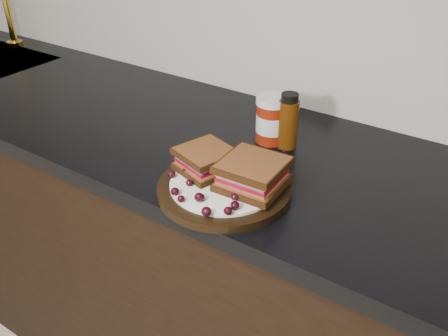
% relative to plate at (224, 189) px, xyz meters
% --- Properties ---
extents(base_cabinets, '(3.96, 0.58, 0.86)m').
position_rel_plate_xyz_m(base_cabinets, '(-0.17, 0.18, -0.48)').
color(base_cabinets, black).
rests_on(base_cabinets, ground_plane).
extents(countertop, '(3.98, 0.60, 0.04)m').
position_rel_plate_xyz_m(countertop, '(-0.17, 0.18, -0.03)').
color(countertop, black).
rests_on(countertop, base_cabinets).
extents(faucet, '(0.06, 0.22, 0.28)m').
position_rel_plate_xyz_m(faucet, '(-1.22, 0.38, 0.13)').
color(faucet, gold).
rests_on(faucet, countertop).
extents(plate, '(0.28, 0.28, 0.02)m').
position_rel_plate_xyz_m(plate, '(0.00, 0.00, 0.00)').
color(plate, black).
rests_on(plate, countertop).
extents(sandwich_left, '(0.14, 0.14, 0.05)m').
position_rel_plate_xyz_m(sandwich_left, '(-0.06, 0.02, 0.04)').
color(sandwich_left, brown).
rests_on(sandwich_left, plate).
extents(sandwich_right, '(0.13, 0.13, 0.06)m').
position_rel_plate_xyz_m(sandwich_right, '(0.05, 0.02, 0.04)').
color(sandwich_right, brown).
rests_on(sandwich_right, plate).
extents(grape_0, '(0.02, 0.02, 0.02)m').
position_rel_plate_xyz_m(grape_0, '(-0.10, -0.04, 0.02)').
color(grape_0, black).
rests_on(grape_0, plate).
extents(grape_1, '(0.02, 0.02, 0.01)m').
position_rel_plate_xyz_m(grape_1, '(-0.05, -0.05, 0.02)').
color(grape_1, black).
rests_on(grape_1, plate).
extents(grape_2, '(0.02, 0.02, 0.02)m').
position_rel_plate_xyz_m(grape_2, '(-0.06, -0.09, 0.02)').
color(grape_2, black).
rests_on(grape_2, plate).
extents(grape_3, '(0.02, 0.02, 0.01)m').
position_rel_plate_xyz_m(grape_3, '(-0.03, -0.10, 0.02)').
color(grape_3, black).
rests_on(grape_3, plate).
extents(grape_4, '(0.02, 0.02, 0.02)m').
position_rel_plate_xyz_m(grape_4, '(-0.00, -0.08, 0.02)').
color(grape_4, black).
rests_on(grape_4, plate).
extents(grape_5, '(0.02, 0.02, 0.02)m').
position_rel_plate_xyz_m(grape_5, '(-0.00, -0.08, 0.02)').
color(grape_5, black).
rests_on(grape_5, plate).
extents(grape_6, '(0.02, 0.02, 0.02)m').
position_rel_plate_xyz_m(grape_6, '(0.04, -0.11, 0.02)').
color(grape_6, black).
rests_on(grape_6, plate).
extents(grape_7, '(0.02, 0.02, 0.02)m').
position_rel_plate_xyz_m(grape_7, '(0.07, -0.09, 0.02)').
color(grape_7, black).
rests_on(grape_7, plate).
extents(grape_8, '(0.02, 0.02, 0.02)m').
position_rel_plate_xyz_m(grape_8, '(0.07, -0.06, 0.02)').
color(grape_8, black).
rests_on(grape_8, plate).
extents(grape_9, '(0.02, 0.02, 0.02)m').
position_rel_plate_xyz_m(grape_9, '(0.05, -0.04, 0.02)').
color(grape_9, black).
rests_on(grape_9, plate).
extents(grape_10, '(0.02, 0.02, 0.02)m').
position_rel_plate_xyz_m(grape_10, '(0.08, -0.01, 0.02)').
color(grape_10, black).
rests_on(grape_10, plate).
extents(grape_11, '(0.02, 0.02, 0.02)m').
position_rel_plate_xyz_m(grape_11, '(0.07, 0.00, 0.02)').
color(grape_11, black).
rests_on(grape_11, plate).
extents(grape_12, '(0.02, 0.02, 0.02)m').
position_rel_plate_xyz_m(grape_12, '(0.08, 0.01, 0.02)').
color(grape_12, black).
rests_on(grape_12, plate).
extents(grape_13, '(0.02, 0.02, 0.02)m').
position_rel_plate_xyz_m(grape_13, '(0.05, 0.06, 0.02)').
color(grape_13, black).
rests_on(grape_13, plate).
extents(grape_14, '(0.02, 0.02, 0.01)m').
position_rel_plate_xyz_m(grape_14, '(-0.05, 0.06, 0.02)').
color(grape_14, black).
rests_on(grape_14, plate).
extents(grape_15, '(0.02, 0.02, 0.02)m').
position_rel_plate_xyz_m(grape_15, '(-0.06, 0.02, 0.02)').
color(grape_15, black).
rests_on(grape_15, plate).
extents(grape_16, '(0.02, 0.02, 0.02)m').
position_rel_plate_xyz_m(grape_16, '(-0.09, -0.00, 0.02)').
color(grape_16, black).
rests_on(grape_16, plate).
extents(grape_17, '(0.02, 0.02, 0.02)m').
position_rel_plate_xyz_m(grape_17, '(-0.08, -0.02, 0.02)').
color(grape_17, black).
rests_on(grape_17, plate).
extents(grape_18, '(0.02, 0.02, 0.02)m').
position_rel_plate_xyz_m(grape_18, '(-0.06, 0.05, 0.02)').
color(grape_18, black).
rests_on(grape_18, plate).
extents(grape_19, '(0.02, 0.02, 0.02)m').
position_rel_plate_xyz_m(grape_19, '(-0.06, 0.04, 0.02)').
color(grape_19, black).
rests_on(grape_19, plate).
extents(grape_20, '(0.02, 0.02, 0.02)m').
position_rel_plate_xyz_m(grape_20, '(-0.05, 0.00, 0.02)').
color(grape_20, black).
rests_on(grape_20, plate).
extents(condiment_jar, '(0.10, 0.10, 0.12)m').
position_rel_plate_xyz_m(condiment_jar, '(-0.03, 0.26, 0.05)').
color(condiment_jar, maroon).
rests_on(condiment_jar, countertop).
extents(oil_bottle, '(0.06, 0.06, 0.14)m').
position_rel_plate_xyz_m(oil_bottle, '(0.01, 0.26, 0.06)').
color(oil_bottle, '#452206').
rests_on(oil_bottle, countertop).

